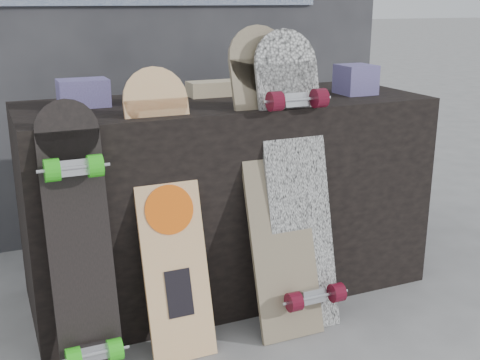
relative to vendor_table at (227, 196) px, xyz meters
name	(u,v)px	position (x,y,z in m)	size (l,w,h in m)	color
ground	(281,343)	(0.00, -0.50, -0.40)	(60.00, 60.00, 0.00)	slate
vendor_table	(227,196)	(0.00, 0.00, 0.00)	(1.60, 0.60, 0.80)	black
booth	(162,15)	(0.00, 0.85, 0.70)	(2.40, 0.22, 2.20)	#2F2F34
merch_box_purple	(83,93)	(-0.54, 0.07, 0.45)	(0.18, 0.12, 0.10)	#473975
merch_box_small	(356,79)	(0.55, -0.07, 0.46)	(0.14, 0.14, 0.12)	#473975
merch_box_flat	(215,88)	(0.00, 0.12, 0.43)	(0.22, 0.10, 0.06)	#D1B78C
longboard_geisha	(168,206)	(-0.34, -0.32, 0.11)	(0.22, 0.30, 0.97)	beige
longboard_celtic	(274,172)	(0.06, -0.31, 0.18)	(0.25, 0.36, 1.09)	beige
longboard_cascadia	(298,177)	(0.14, -0.34, 0.16)	(0.25, 0.34, 1.08)	white
skateboard_dark	(80,242)	(-0.65, -0.39, 0.05)	(0.20, 0.27, 0.89)	black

